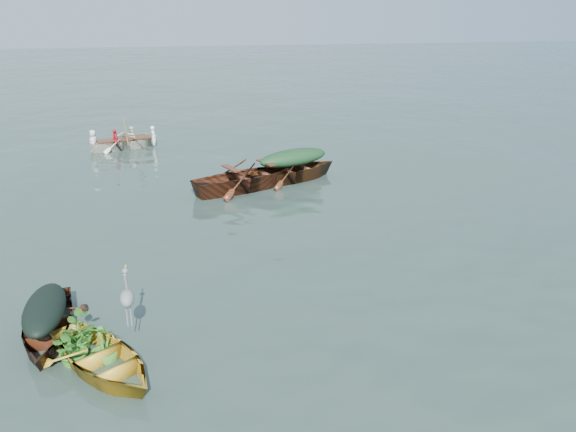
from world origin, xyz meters
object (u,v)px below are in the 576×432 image
yellow_dinghy (103,371)px  rowed_boat (125,149)px  heron (128,306)px  dark_covered_boat (49,336)px  green_tarp_boat (293,180)px  open_wooden_boat (249,189)px

yellow_dinghy → rowed_boat: rowed_boat is taller
rowed_boat → heron: (0.86, -14.03, 0.85)m
rowed_boat → dark_covered_boat: bearing=161.9°
dark_covered_boat → green_tarp_boat: size_ratio=0.72×
dark_covered_boat → open_wooden_boat: (4.43, 7.21, 0.00)m
heron → green_tarp_boat: bearing=27.1°
dark_covered_boat → open_wooden_boat: bearing=56.7°
open_wooden_boat → rowed_boat: 7.16m
open_wooden_boat → green_tarp_boat: bearing=-90.2°
yellow_dinghy → open_wooden_boat: 9.08m
green_tarp_boat → heron: 9.75m
open_wooden_boat → heron: (-3.05, -8.03, 0.85)m
green_tarp_boat → rowed_boat: (-5.38, 5.43, 0.00)m
dark_covered_boat → rowed_boat: 13.22m
heron → yellow_dinghy: bearing=-174.8°
yellow_dinghy → heron: heron is taller
open_wooden_boat → heron: heron is taller
dark_covered_boat → open_wooden_boat: size_ratio=0.64×
dark_covered_boat → rowed_boat: bearing=85.9°
open_wooden_boat → rowed_boat: (-3.91, 6.00, 0.00)m
open_wooden_boat → heron: size_ratio=5.29×
open_wooden_boat → heron: 8.63m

